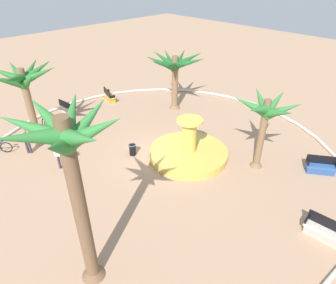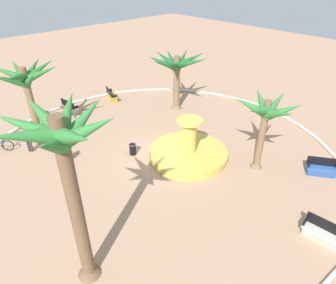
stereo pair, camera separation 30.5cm
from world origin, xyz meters
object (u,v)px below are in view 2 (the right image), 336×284
at_px(palm_tree_far_side, 65,160).
at_px(fountain, 189,152).
at_px(trash_bin, 133,149).
at_px(bicycle_by_lamppost, 47,118).
at_px(person_cyclist_photo, 28,139).
at_px(bench_southeast, 321,169).
at_px(bench_north, 70,108).
at_px(palm_tree_mid_plaza, 177,67).
at_px(bench_east, 322,234).
at_px(person_cyclist_helmet, 52,133).
at_px(person_pedestrian_stroll, 59,153).
at_px(palm_tree_near_fountain, 26,82).
at_px(bench_west, 112,96).
at_px(palm_tree_by_curb, 266,115).

bearing_deg(palm_tree_far_side, fountain, -161.78).
distance_m(trash_bin, bicycle_by_lamppost, 7.85).
xyz_separation_m(palm_tree_far_side, trash_bin, (-6.22, -5.34, -4.91)).
bearing_deg(person_cyclist_photo, bench_southeast, 128.66).
bearing_deg(bench_southeast, bench_north, -69.80).
xyz_separation_m(palm_tree_mid_plaza, trash_bin, (6.65, 2.95, -2.97)).
relative_size(palm_tree_far_side, trash_bin, 9.56).
height_order(bench_east, bench_north, same).
bearing_deg(person_cyclist_helmet, person_pedestrian_stroll, 73.40).
relative_size(palm_tree_near_fountain, palm_tree_far_side, 0.73).
bearing_deg(palm_tree_far_side, person_cyclist_photo, -100.23).
xyz_separation_m(bench_west, person_pedestrian_stroll, (7.59, 6.04, 0.58)).
bearing_deg(bench_southeast, person_cyclist_photo, -51.34).
bearing_deg(bench_east, bench_north, -85.04).
bearing_deg(trash_bin, palm_tree_mid_plaza, -156.10).
bearing_deg(palm_tree_near_fountain, palm_tree_by_curb, 122.81).
distance_m(trash_bin, person_cyclist_photo, 6.44).
distance_m(bicycle_by_lamppost, person_cyclist_photo, 3.82).
bearing_deg(bench_north, bench_west, 175.77).
distance_m(palm_tree_near_fountain, trash_bin, 7.62).
xyz_separation_m(palm_tree_near_fountain, bench_southeast, (-9.62, 14.70, -3.55)).
bearing_deg(palm_tree_far_side, bench_east, 145.96).
bearing_deg(person_cyclist_helmet, bench_west, -152.83).
bearing_deg(bench_west, palm_tree_by_curb, 92.32).
height_order(bench_east, person_pedestrian_stroll, person_pedestrian_stroll).
xyz_separation_m(palm_tree_by_curb, trash_bin, (4.37, -5.96, -2.95)).
bearing_deg(bench_west, fountain, 81.51).
distance_m(bench_west, person_pedestrian_stroll, 9.71).
height_order(palm_tree_by_curb, bench_north, palm_tree_by_curb).
bearing_deg(trash_bin, bench_north, -90.87).
bearing_deg(person_cyclist_photo, bicycle_by_lamppost, -129.28).
height_order(bicycle_by_lamppost, person_cyclist_photo, person_cyclist_photo).
height_order(palm_tree_far_side, person_pedestrian_stroll, palm_tree_far_side).
xyz_separation_m(palm_tree_far_side, person_pedestrian_stroll, (-2.45, -7.13, -4.37)).
bearing_deg(fountain, palm_tree_mid_plaza, -128.59).
bearing_deg(person_pedestrian_stroll, person_cyclist_photo, -77.28).
bearing_deg(palm_tree_by_curb, bench_north, -73.17).
bearing_deg(bench_north, person_pedestrian_stroll, 58.31).
bearing_deg(person_cyclist_photo, bench_north, -142.85).
bearing_deg(bench_southeast, palm_tree_far_side, -15.32).
xyz_separation_m(trash_bin, bicycle_by_lamppost, (2.03, -7.58, -0.00)).
height_order(palm_tree_by_curb, person_cyclist_photo, palm_tree_by_curb).
bearing_deg(bench_southeast, person_pedestrian_stroll, -46.30).
distance_m(palm_tree_near_fountain, bench_east, 17.75).
bearing_deg(bench_west, bench_north, -4.23).
distance_m(palm_tree_far_side, bench_east, 10.83).
xyz_separation_m(palm_tree_near_fountain, palm_tree_by_curb, (-7.66, 11.88, -0.56)).
height_order(bench_north, person_pedestrian_stroll, person_pedestrian_stroll).
bearing_deg(palm_tree_mid_plaza, person_pedestrian_stroll, 6.34).
xyz_separation_m(palm_tree_near_fountain, person_cyclist_photo, (1.14, 1.26, -3.00)).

